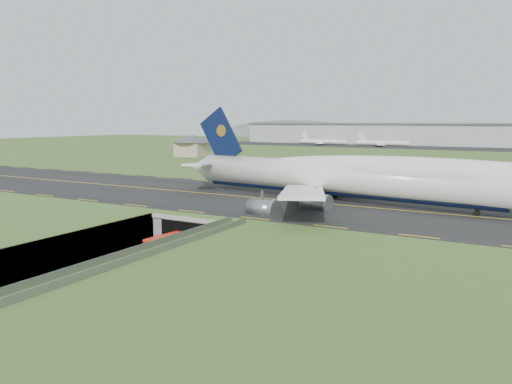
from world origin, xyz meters
The scene contains 10 objects.
ground centered at (0.00, 0.00, 0.00)m, with size 900.00×900.00×0.00m, color #466227.
airfield_deck centered at (0.00, 0.00, 3.00)m, with size 800.00×800.00×6.00m, color gray.
trench_road centered at (0.00, -7.50, 0.10)m, with size 12.00×75.00×0.20m, color slate.
taxiway centered at (0.00, 33.00, 6.09)m, with size 800.00×44.00×0.18m, color black.
tunnel_portal centered at (0.00, 16.71, 3.33)m, with size 17.00×22.30×6.00m.
guideway centered at (11.00, -19.11, 5.32)m, with size 3.00×53.00×7.05m.
jumbo_jet centered at (24.76, 35.93, 11.72)m, with size 101.54×63.67×21.22m.
shuttle_tram centered at (-0.30, 2.61, 1.86)m, with size 3.83×8.62×3.40m.
service_building centered at (-90.48, 131.37, 12.20)m, with size 20.80×20.80×10.46m.
cargo_terminal centered at (-0.14, 299.41, 13.96)m, with size 320.00×67.00×15.60m.
Camera 1 is at (54.46, -62.97, 23.23)m, focal length 35.00 mm.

